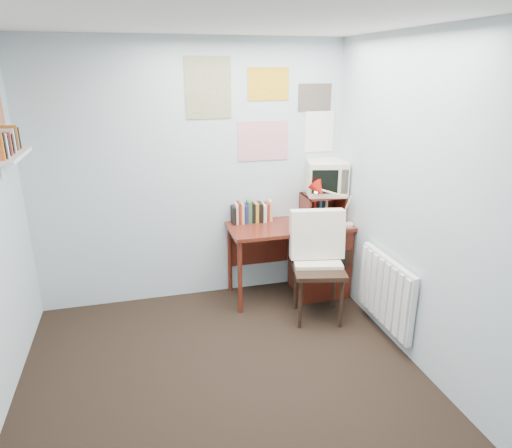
{
  "coord_description": "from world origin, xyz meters",
  "views": [
    {
      "loc": [
        -0.51,
        -2.54,
        2.23
      ],
      "look_at": [
        0.41,
        0.91,
        1.0
      ],
      "focal_mm": 32.0,
      "sensor_mm": 36.0,
      "label": 1
    }
  ],
  "objects_px": {
    "tv_riser": "(323,206)",
    "crt_tv": "(326,176)",
    "desk_lamp": "(349,207)",
    "desk": "(314,255)",
    "wall_shelf": "(9,156)",
    "desk_chair": "(319,270)",
    "radiator": "(386,291)"
  },
  "relations": [
    {
      "from": "desk",
      "to": "desk_chair",
      "type": "distance_m",
      "value": 0.55
    },
    {
      "from": "crt_tv",
      "to": "desk_lamp",
      "type": "bearing_deg",
      "value": -58.41
    },
    {
      "from": "desk_lamp",
      "to": "wall_shelf",
      "type": "distance_m",
      "value": 2.92
    },
    {
      "from": "desk_lamp",
      "to": "radiator",
      "type": "relative_size",
      "value": 0.49
    },
    {
      "from": "wall_shelf",
      "to": "desk",
      "type": "bearing_deg",
      "value": 8.4
    },
    {
      "from": "desk_lamp",
      "to": "tv_riser",
      "type": "relative_size",
      "value": 0.99
    },
    {
      "from": "desk",
      "to": "radiator",
      "type": "relative_size",
      "value": 1.5
    },
    {
      "from": "desk",
      "to": "tv_riser",
      "type": "xyz_separation_m",
      "value": [
        0.12,
        0.11,
        0.48
      ]
    },
    {
      "from": "tv_riser",
      "to": "crt_tv",
      "type": "bearing_deg",
      "value": 29.53
    },
    {
      "from": "desk_chair",
      "to": "desk_lamp",
      "type": "relative_size",
      "value": 2.47
    },
    {
      "from": "radiator",
      "to": "desk_chair",
      "type": "bearing_deg",
      "value": 137.23
    },
    {
      "from": "desk_chair",
      "to": "tv_riser",
      "type": "relative_size",
      "value": 2.43
    },
    {
      "from": "tv_riser",
      "to": "desk_lamp",
      "type": "bearing_deg",
      "value": -64.67
    },
    {
      "from": "desk_lamp",
      "to": "tv_riser",
      "type": "xyz_separation_m",
      "value": [
        -0.14,
        0.3,
        -0.07
      ]
    },
    {
      "from": "desk",
      "to": "wall_shelf",
      "type": "relative_size",
      "value": 1.94
    },
    {
      "from": "desk_chair",
      "to": "crt_tv",
      "type": "distance_m",
      "value": 1.01
    },
    {
      "from": "desk_chair",
      "to": "radiator",
      "type": "relative_size",
      "value": 1.22
    },
    {
      "from": "desk",
      "to": "crt_tv",
      "type": "bearing_deg",
      "value": 40.28
    },
    {
      "from": "crt_tv",
      "to": "wall_shelf",
      "type": "distance_m",
      "value": 2.81
    },
    {
      "from": "desk_chair",
      "to": "crt_tv",
      "type": "xyz_separation_m",
      "value": [
        0.31,
        0.65,
        0.71
      ]
    },
    {
      "from": "desk",
      "to": "wall_shelf",
      "type": "distance_m",
      "value": 2.87
    },
    {
      "from": "desk",
      "to": "desk_chair",
      "type": "relative_size",
      "value": 1.23
    },
    {
      "from": "desk",
      "to": "crt_tv",
      "type": "relative_size",
      "value": 3.1
    },
    {
      "from": "crt_tv",
      "to": "desk_chair",
      "type": "bearing_deg",
      "value": -102.84
    },
    {
      "from": "desk_lamp",
      "to": "crt_tv",
      "type": "relative_size",
      "value": 1.02
    },
    {
      "from": "desk_lamp",
      "to": "desk",
      "type": "bearing_deg",
      "value": 139.18
    },
    {
      "from": "desk",
      "to": "crt_tv",
      "type": "distance_m",
      "value": 0.81
    },
    {
      "from": "desk",
      "to": "tv_riser",
      "type": "relative_size",
      "value": 3.0
    },
    {
      "from": "wall_shelf",
      "to": "desk_lamp",
      "type": "bearing_deg",
      "value": 3.79
    },
    {
      "from": "desk_chair",
      "to": "wall_shelf",
      "type": "height_order",
      "value": "wall_shelf"
    },
    {
      "from": "wall_shelf",
      "to": "radiator",
      "type": "bearing_deg",
      "value": -10.89
    },
    {
      "from": "desk_chair",
      "to": "crt_tv",
      "type": "height_order",
      "value": "crt_tv"
    }
  ]
}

